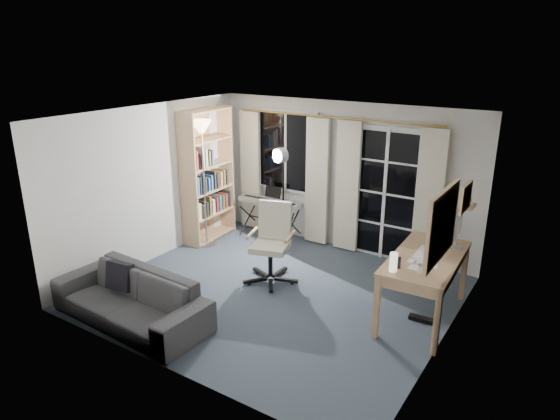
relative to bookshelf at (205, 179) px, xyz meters
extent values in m
cube|color=#374350|center=(2.13, -1.09, -1.07)|extent=(4.50, 4.00, 0.02)
cube|color=white|center=(1.08, 0.89, 0.44)|extent=(1.20, 0.06, 1.40)
cube|color=black|center=(1.08, 0.86, 0.44)|extent=(1.10, 0.02, 1.30)
cube|color=white|center=(1.08, 0.85, 0.44)|extent=(0.04, 0.03, 1.30)
cube|color=white|center=(2.88, 0.89, -0.04)|extent=(1.32, 0.06, 2.11)
cube|color=black|center=(2.58, 0.86, -0.04)|extent=(0.55, 0.02, 1.95)
cube|color=black|center=(3.18, 0.86, -0.04)|extent=(0.55, 0.02, 1.95)
cube|color=white|center=(2.88, 0.85, -0.04)|extent=(0.05, 0.04, 2.05)
cube|color=white|center=(2.88, 0.85, -0.51)|extent=(1.15, 0.03, 0.03)
cube|color=white|center=(2.88, 0.85, -0.01)|extent=(1.15, 0.03, 0.03)
cube|color=white|center=(2.88, 0.85, 0.49)|extent=(1.15, 0.03, 0.03)
cylinder|color=gold|center=(1.98, 0.81, 1.09)|extent=(3.50, 0.03, 0.03)
cube|color=#F4E2C7|center=(0.38, 0.79, 0.02)|extent=(0.40, 0.07, 2.10)
cube|color=#F4E2C7|center=(1.73, 0.79, 0.02)|extent=(0.40, 0.07, 2.10)
cube|color=#F4E2C7|center=(2.28, 0.79, 0.02)|extent=(0.40, 0.07, 2.10)
cube|color=#F4E2C7|center=(3.58, 0.79, 0.02)|extent=(0.40, 0.07, 2.10)
cube|color=#A98059|center=(0.06, -0.48, 0.06)|extent=(0.36, 0.05, 2.24)
cube|color=#A98059|center=(0.01, 0.52, 0.06)|extent=(0.36, 0.05, 2.24)
cube|color=#A98059|center=(-0.12, 0.01, 0.06)|extent=(0.08, 1.01, 2.24)
cube|color=#A98059|center=(0.04, 0.02, -1.03)|extent=(0.41, 1.02, 0.03)
cube|color=#A98059|center=(0.04, 0.02, -0.61)|extent=(0.41, 1.02, 0.03)
cube|color=#A98059|center=(0.04, 0.02, -0.19)|extent=(0.41, 1.02, 0.03)
cube|color=#A98059|center=(0.04, 0.02, 0.24)|extent=(0.41, 1.02, 0.03)
cube|color=#A98059|center=(0.04, 0.02, 0.66)|extent=(0.41, 1.02, 0.03)
cube|color=#A98059|center=(0.04, 0.02, 1.14)|extent=(0.41, 1.02, 0.03)
cube|color=white|center=(0.08, -0.39, -0.46)|extent=(0.25, 0.08, 0.29)
cube|color=olive|center=(0.08, -0.28, -0.49)|extent=(0.25, 0.06, 0.23)
cube|color=#2C2C2C|center=(0.07, -0.19, -0.47)|extent=(0.25, 0.05, 0.26)
cube|color=olive|center=(0.07, -0.10, -0.43)|extent=(0.25, 0.05, 0.33)
cube|color=white|center=(0.06, -0.02, -0.47)|extent=(0.25, 0.07, 0.26)
cube|color=#9C312C|center=(0.06, 0.08, -0.47)|extent=(0.25, 0.05, 0.27)
cube|color=#3B6AB3|center=(0.05, 0.17, -0.46)|extent=(0.25, 0.07, 0.27)
cube|color=olive|center=(0.05, 0.27, -0.47)|extent=(0.25, 0.05, 0.26)
cube|color=#9C312C|center=(0.05, 0.35, -0.47)|extent=(0.25, 0.07, 0.27)
cube|color=#2C2C2C|center=(0.04, 0.45, -0.45)|extent=(0.25, 0.04, 0.29)
cube|color=#3B6AB3|center=(0.08, -0.39, -0.02)|extent=(0.25, 0.05, 0.31)
cube|color=#2C2C2C|center=(0.08, -0.31, -0.03)|extent=(0.25, 0.08, 0.30)
cube|color=#2C2C2C|center=(0.07, -0.20, -0.05)|extent=(0.25, 0.05, 0.26)
cube|color=#3B6AB3|center=(0.07, -0.11, -0.05)|extent=(0.25, 0.05, 0.24)
cube|color=#3B6AB3|center=(0.06, -0.04, -0.04)|extent=(0.25, 0.05, 0.26)
cube|color=#2C2C2C|center=(0.06, 0.05, -0.02)|extent=(0.25, 0.05, 0.31)
cube|color=#2C2C2C|center=(0.06, 0.13, -0.05)|extent=(0.25, 0.06, 0.24)
cube|color=#EC9958|center=(0.05, 0.23, -0.04)|extent=(0.25, 0.06, 0.26)
cube|color=olive|center=(0.05, 0.32, -0.04)|extent=(0.25, 0.04, 0.27)
cube|color=#2C2C2C|center=(0.04, 0.39, -0.04)|extent=(0.25, 0.04, 0.26)
cube|color=#9C312C|center=(0.08, -0.39, 0.41)|extent=(0.25, 0.05, 0.32)
cube|color=#2C2C2C|center=(0.08, -0.31, 0.37)|extent=(0.25, 0.04, 0.24)
cube|color=white|center=(0.07, -0.23, 0.42)|extent=(0.25, 0.05, 0.34)
cube|color=white|center=(0.07, -0.15, 0.40)|extent=(0.25, 0.05, 0.31)
cube|color=olive|center=(0.07, -0.07, 0.37)|extent=(0.25, 0.05, 0.25)
cube|color=#3B6AB3|center=(0.06, 0.02, 0.38)|extent=(0.25, 0.06, 0.26)
cylinder|color=#B2B2B7|center=(0.23, -0.29, -1.05)|extent=(0.39, 0.39, 0.03)
cylinder|color=#B2B2B7|center=(0.23, -0.29, -0.06)|extent=(0.04, 0.04, 1.95)
cone|color=#FFE5B2|center=(0.23, -0.29, 0.94)|extent=(0.41, 0.41, 0.20)
cylinder|color=black|center=(0.48, 0.61, -0.75)|extent=(0.03, 0.56, 0.51)
cylinder|color=black|center=(0.48, 0.61, -0.75)|extent=(0.03, 0.56, 0.51)
cylinder|color=black|center=(1.37, 0.61, -0.75)|extent=(0.03, 0.56, 0.51)
cylinder|color=black|center=(1.37, 0.61, -0.75)|extent=(0.03, 0.56, 0.51)
cylinder|color=black|center=(0.92, 0.61, -0.75)|extent=(0.89, 0.03, 0.02)
cube|color=silver|center=(0.92, 0.61, -0.41)|extent=(1.16, 0.30, 0.08)
cube|color=white|center=(0.92, 0.54, -0.38)|extent=(1.07, 0.13, 0.01)
cube|color=black|center=(0.92, 0.58, -0.37)|extent=(1.03, 0.08, 0.01)
cube|color=black|center=(0.92, 0.70, -0.26)|extent=(0.31, 0.07, 0.19)
cylinder|color=black|center=(1.56, 0.17, -0.75)|extent=(0.11, 0.26, 0.70)
cylinder|color=black|center=(1.42, 0.32, -0.75)|extent=(0.19, 0.22, 0.70)
cylinder|color=black|center=(1.36, 0.13, -0.75)|extent=(0.27, 0.08, 0.70)
cylinder|color=black|center=(1.45, 0.21, -0.06)|extent=(0.04, 0.04, 1.21)
cylinder|color=silver|center=(1.43, 0.16, 0.54)|extent=(0.26, 0.20, 0.23)
cylinder|color=white|center=(1.40, 0.09, 0.54)|extent=(0.20, 0.09, 0.20)
cube|color=black|center=(2.11, -0.76, -1.01)|extent=(0.34, 0.15, 0.04)
cylinder|color=black|center=(2.19, -0.73, -1.04)|extent=(0.07, 0.07, 0.05)
cube|color=black|center=(1.89, -0.59, -1.01)|extent=(0.06, 0.34, 0.04)
cylinder|color=black|center=(1.89, -0.50, -1.04)|extent=(0.07, 0.07, 0.05)
cube|color=black|center=(1.67, -0.75, -1.01)|extent=(0.34, 0.16, 0.04)
cylinder|color=black|center=(1.59, -0.72, -1.04)|extent=(0.07, 0.07, 0.05)
cube|color=black|center=(1.75, -1.01, -1.01)|extent=(0.25, 0.31, 0.04)
cylinder|color=black|center=(1.70, -1.08, -1.04)|extent=(0.07, 0.07, 0.05)
cube|color=black|center=(2.02, -1.02, -1.01)|extent=(0.24, 0.31, 0.04)
cylinder|color=black|center=(2.07, -1.09, -1.04)|extent=(0.07, 0.07, 0.05)
cylinder|color=black|center=(1.89, -0.82, -0.76)|extent=(0.08, 0.08, 0.43)
cube|color=beige|center=(1.89, -0.82, -0.53)|extent=(0.61, 0.61, 0.09)
cube|color=beige|center=(1.82, -0.60, -0.21)|extent=(0.49, 0.26, 0.56)
cube|color=black|center=(1.81, -0.56, -0.19)|extent=(0.46, 0.23, 0.52)
cylinder|color=#A98059|center=(1.62, -0.89, -0.36)|extent=(0.17, 0.42, 0.05)
cylinder|color=#A98059|center=(2.15, -0.72, -0.36)|extent=(0.17, 0.42, 0.05)
cube|color=#A88156|center=(4.01, -0.61, -0.26)|extent=(0.84, 1.56, 0.04)
cube|color=#A88156|center=(4.01, -0.61, -0.34)|extent=(0.79, 1.52, 0.11)
cube|color=#A88156|center=(3.70, -1.35, -0.67)|extent=(0.07, 0.07, 0.78)
cube|color=#A88156|center=(4.38, -1.32, -0.67)|extent=(0.07, 0.07, 0.78)
cube|color=#A88156|center=(3.64, 0.09, -0.67)|extent=(0.07, 0.07, 0.78)
cube|color=#A88156|center=(4.31, 0.13, -0.67)|extent=(0.07, 0.07, 0.78)
cube|color=silver|center=(4.21, -0.16, -0.23)|extent=(0.20, 0.14, 0.02)
cube|color=silver|center=(4.21, -0.16, -0.09)|extent=(0.05, 0.03, 0.24)
cube|color=silver|center=(4.21, -0.16, 0.09)|extent=(0.07, 0.59, 0.37)
cube|color=black|center=(4.19, -0.16, 0.09)|extent=(0.04, 0.55, 0.33)
cube|color=white|center=(3.95, -0.55, -0.23)|extent=(0.17, 0.47, 0.02)
cube|color=white|center=(3.91, -0.88, -0.23)|extent=(0.07, 0.11, 0.02)
cube|color=white|center=(4.07, -0.76, -0.24)|extent=(0.30, 0.37, 0.01)
cube|color=white|center=(4.04, -0.98, -0.24)|extent=(0.24, 0.17, 0.00)
cube|color=black|center=(3.83, -1.10, -0.18)|extent=(0.06, 0.05, 0.13)
cylinder|color=white|center=(3.81, -1.21, -0.13)|extent=(0.09, 0.09, 0.22)
cube|color=black|center=(4.06, -0.71, -1.04)|extent=(0.33, 0.10, 0.05)
imported|color=silver|center=(4.11, -1.11, -0.18)|extent=(0.14, 0.11, 0.13)
cube|color=#A98059|center=(4.35, -1.44, 0.49)|extent=(0.04, 0.94, 0.74)
cube|color=white|center=(4.33, -1.44, 0.49)|extent=(0.01, 0.84, 0.64)
cube|color=#A98059|center=(4.36, -0.54, 0.54)|extent=(0.03, 0.42, 0.32)
cube|color=#4A9474|center=(4.34, -0.54, 0.54)|extent=(0.00, 0.36, 0.26)
cube|color=#A98059|center=(4.29, -0.04, 0.29)|extent=(0.16, 0.30, 0.02)
cone|color=beige|center=(4.29, -0.04, 0.38)|extent=(0.12, 0.12, 0.15)
imported|color=#28282A|center=(1.06, -2.64, -0.65)|extent=(2.11, 0.70, 0.82)
cube|color=black|center=(0.76, -2.53, -0.58)|extent=(0.37, 0.24, 0.37)
camera|label=1|loc=(5.52, -6.17, 2.20)|focal=32.00mm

